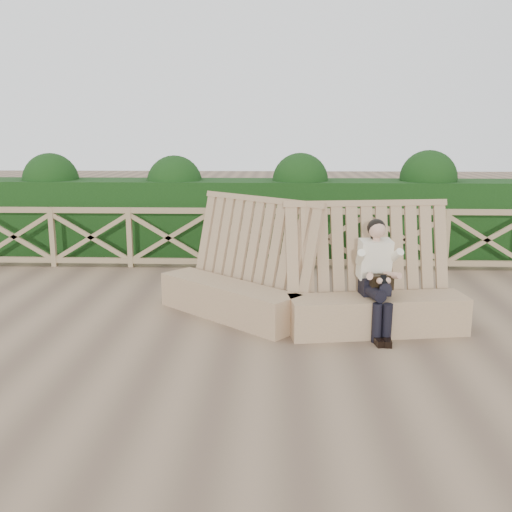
{
  "coord_description": "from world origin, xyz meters",
  "views": [
    {
      "loc": [
        0.55,
        -6.64,
        2.43
      ],
      "look_at": [
        0.29,
        0.4,
        0.9
      ],
      "focal_mm": 40.0,
      "sensor_mm": 36.0,
      "label": 1
    }
  ],
  "objects": [
    {
      "name": "woman",
      "position": [
        1.77,
        0.14,
        0.76
      ],
      "size": [
        0.43,
        0.86,
        1.41
      ],
      "rotation": [
        0.0,
        0.0,
        0.16
      ],
      "color": "black",
      "rests_on": "ground"
    },
    {
      "name": "guardrail",
      "position": [
        0.0,
        3.5,
        0.55
      ],
      "size": [
        10.1,
        0.09,
        1.1
      ],
      "color": "olive",
      "rests_on": "ground"
    },
    {
      "name": "bench",
      "position": [
        0.87,
        0.47,
        0.4
      ],
      "size": [
        3.99,
        2.05,
        1.6
      ],
      "rotation": [
        0.0,
        0.0,
        -0.28
      ],
      "color": "#997A57",
      "rests_on": "ground"
    },
    {
      "name": "hedge",
      "position": [
        0.0,
        4.7,
        0.75
      ],
      "size": [
        12.0,
        1.2,
        1.5
      ],
      "primitive_type": "cube",
      "color": "black",
      "rests_on": "ground"
    },
    {
      "name": "ground",
      "position": [
        0.0,
        0.0,
        0.0
      ],
      "size": [
        60.0,
        60.0,
        0.0
      ],
      "primitive_type": "plane",
      "color": "brown",
      "rests_on": "ground"
    }
  ]
}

